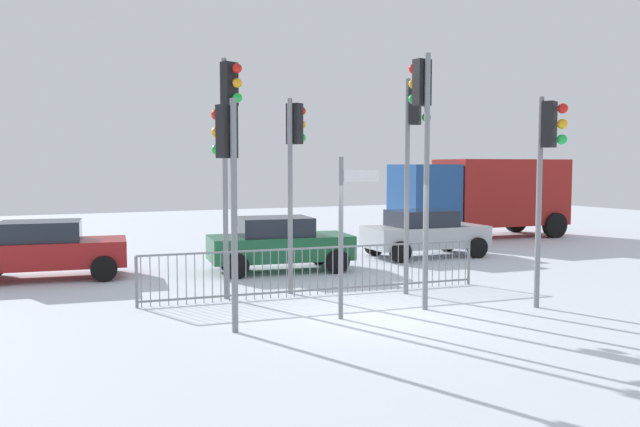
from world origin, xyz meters
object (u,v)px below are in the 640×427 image
traffic_light_mid_right (422,124)px  traffic_light_rear_left (294,151)px  traffic_light_foreground_left (228,162)px  traffic_light_rear_right (229,124)px  traffic_light_mid_left (414,137)px  delivery_truck (481,194)px  car_red_trailing (46,249)px  traffic_light_foreground_right (548,154)px  car_green_mid (279,243)px  direction_sign_post (344,229)px  car_silver_far (424,232)px

traffic_light_mid_right → traffic_light_rear_left: (-1.68, 2.55, -0.50)m
traffic_light_mid_right → traffic_light_rear_left: 3.09m
traffic_light_foreground_left → traffic_light_rear_right: bearing=48.2°
traffic_light_mid_left → delivery_truck: bearing=177.9°
traffic_light_mid_right → traffic_light_rear_right: 4.02m
delivery_truck → car_red_trailing: bearing=14.1°
traffic_light_foreground_left → car_red_trailing: traffic_light_foreground_left is taller
traffic_light_foreground_right → delivery_truck: (7.17, 10.92, -1.35)m
traffic_light_foreground_right → traffic_light_rear_left: traffic_light_rear_left is taller
traffic_light_mid_left → traffic_light_rear_left: 2.65m
traffic_light_foreground_right → car_green_mid: traffic_light_foreground_right is taller
traffic_light_rear_left → delivery_truck: 13.35m
traffic_light_foreground_left → delivery_truck: bearing=12.3°
traffic_light_mid_right → direction_sign_post: traffic_light_mid_right is taller
traffic_light_rear_left → direction_sign_post: (-0.12, -2.70, -1.48)m
traffic_light_mid_right → delivery_truck: traffic_light_mid_right is taller
traffic_light_foreground_right → car_red_trailing: bearing=-71.0°
traffic_light_mid_left → traffic_light_rear_right: traffic_light_rear_right is taller
traffic_light_mid_left → traffic_light_foreground_right: size_ratio=1.13×
car_green_mid → delivery_truck: 11.23m
car_red_trailing → delivery_truck: 16.40m
traffic_light_mid_left → traffic_light_foreground_right: bearing=78.3°
traffic_light_foreground_left → car_red_trailing: (-2.67, 6.95, -2.16)m
traffic_light_rear_right → car_silver_far: (7.46, 3.76, -2.96)m
car_red_trailing → direction_sign_post: bearing=-47.9°
traffic_light_foreground_right → traffic_light_rear_left: size_ratio=0.97×
traffic_light_mid_left → delivery_truck: size_ratio=0.66×
traffic_light_rear_left → car_silver_far: size_ratio=1.12×
car_green_mid → delivery_truck: size_ratio=0.56×
direction_sign_post → car_red_trailing: 8.57m
traffic_light_mid_left → car_green_mid: traffic_light_mid_left is taller
traffic_light_mid_left → traffic_light_foreground_left: size_ratio=1.19×
traffic_light_mid_right → traffic_light_foreground_right: 2.55m
traffic_light_rear_right → car_red_trailing: (-3.47, 4.40, -2.96)m
delivery_truck → traffic_light_mid_right: bearing=49.8°
traffic_light_rear_left → traffic_light_foreground_left: (-2.34, -2.67, -0.25)m
traffic_light_foreground_right → car_red_trailing: (-8.92, 7.89, -2.33)m
traffic_light_mid_right → traffic_light_mid_left: (0.63, 1.27, -0.20)m
car_red_trailing → delivery_truck: delivery_truck is taller
traffic_light_mid_left → traffic_light_rear_left: size_ratio=1.10×
traffic_light_foreground_left → car_green_mid: traffic_light_foreground_left is taller
car_silver_far → car_green_mid: same height
car_green_mid → traffic_light_foreground_right: bearing=-56.8°
traffic_light_rear_left → direction_sign_post: size_ratio=1.43×
traffic_light_mid_right → delivery_truck: 13.76m
direction_sign_post → traffic_light_rear_right: bearing=127.0°
traffic_light_foreground_right → traffic_light_rear_left: 5.33m
traffic_light_mid_right → traffic_light_foreground_right: size_ratio=1.19×
traffic_light_mid_right → traffic_light_rear_right: bearing=135.1°
direction_sign_post → car_silver_far: 8.81m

